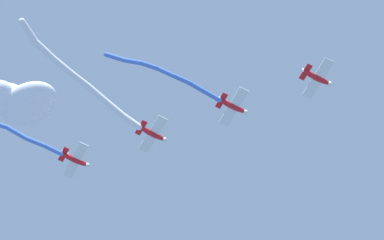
{
  "coord_description": "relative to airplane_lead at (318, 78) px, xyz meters",
  "views": [
    {
      "loc": [
        29.37,
        24.07,
        1.65
      ],
      "look_at": [
        16.54,
        -14.87,
        87.32
      ],
      "focal_mm": 66.27,
      "sensor_mm": 36.0,
      "label": 1
    }
  ],
  "objects": [
    {
      "name": "airplane_lead",
      "position": [
        0.0,
        0.0,
        0.0
      ],
      "size": [
        4.53,
        6.01,
        1.49
      ],
      "rotation": [
        0.0,
        0.0,
        3.29
      ],
      "color": "red"
    },
    {
      "name": "airplane_left_wing",
      "position": [
        8.98,
        -7.36,
        0.25
      ],
      "size": [
        4.54,
        6.01,
        1.49
      ],
      "rotation": [
        0.0,
        0.0,
        3.3
      ],
      "color": "red"
    },
    {
      "name": "smoke_trail_left_wing",
      "position": [
        19.03,
        -6.2,
        1.22
      ],
      "size": [
        16.58,
        1.85,
        3.05
      ],
      "color": "#4C75DB"
    },
    {
      "name": "airplane_right_wing",
      "position": [
        17.96,
        -14.73,
        0.5
      ],
      "size": [
        4.57,
        6.02,
        1.49
      ],
      "rotation": [
        0.0,
        0.0,
        3.35
      ],
      "color": "red"
    },
    {
      "name": "smoke_trail_right_wing",
      "position": [
        29.5,
        -10.44,
        1.56
      ],
      "size": [
        19.36,
        9.75,
        2.92
      ],
      "color": "white"
    },
    {
      "name": "airplane_slot",
      "position": [
        26.94,
        -22.09,
        0.75
      ],
      "size": [
        4.54,
        6.01,
        1.49
      ],
      "rotation": [
        0.0,
        0.0,
        3.31
      ],
      "color": "red"
    },
    {
      "name": "cloud_west",
      "position": [
        38.56,
        -22.49,
        13.41
      ],
      "size": [
        14.38,
        11.54,
        5.31
      ],
      "color": "white"
    }
  ]
}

